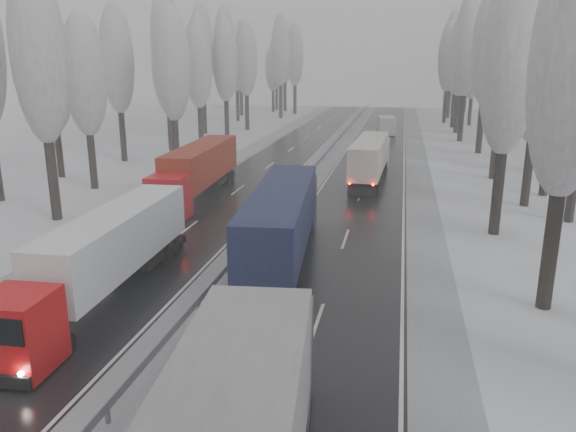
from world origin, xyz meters
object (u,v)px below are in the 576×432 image
(truck_red_white, at_px, (107,252))
(box_truck_distant, at_px, (386,125))
(truck_red_red, at_px, (198,169))
(truck_blue_box, at_px, (284,218))
(truck_cream_box, at_px, (371,156))

(truck_red_white, bearing_deg, box_truck_distant, 78.47)
(truck_red_white, bearing_deg, truck_red_red, 95.91)
(truck_blue_box, xyz_separation_m, box_truck_distant, (3.68, 58.54, -1.17))
(truck_blue_box, distance_m, truck_red_white, 9.44)
(truck_cream_box, bearing_deg, truck_blue_box, -96.30)
(box_truck_distant, distance_m, truck_red_red, 47.30)
(box_truck_distant, bearing_deg, truck_cream_box, -97.28)
(truck_blue_box, xyz_separation_m, truck_red_red, (-9.80, 13.21, -0.11))
(box_truck_distant, height_order, truck_red_red, truck_red_red)
(truck_blue_box, height_order, truck_red_white, truck_blue_box)
(truck_red_white, relative_size, truck_red_red, 0.92)
(box_truck_distant, bearing_deg, truck_red_red, -113.36)
(box_truck_distant, xyz_separation_m, truck_red_white, (-10.72, -64.83, 0.87))
(truck_blue_box, height_order, truck_red_red, truck_blue_box)
(truck_cream_box, relative_size, box_truck_distant, 2.09)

